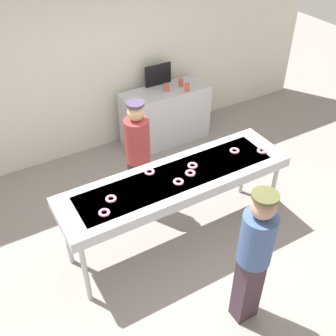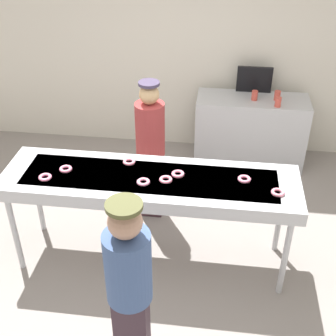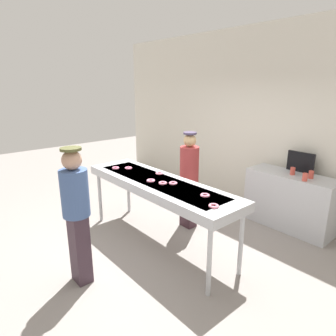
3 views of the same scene
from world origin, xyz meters
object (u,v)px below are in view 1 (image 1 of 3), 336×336
fryer_conveyor (176,181)px  customer_waiting (254,255)px  strawberry_donut_0 (150,172)px  strawberry_donut_6 (262,151)px  prep_counter (165,116)px  strawberry_donut_5 (104,213)px  strawberry_donut_2 (190,173)px  paper_cup_1 (167,87)px  menu_display (158,75)px  paper_cup_0 (187,87)px  paper_cup_2 (181,82)px  strawberry_donut_4 (235,151)px  strawberry_donut_7 (111,199)px  strawberry_donut_1 (178,182)px  worker_baker (138,154)px  strawberry_donut_3 (193,166)px

fryer_conveyor → customer_waiting: (0.07, -1.26, 0.01)m
strawberry_donut_0 → strawberry_donut_6: 1.39m
prep_counter → strawberry_donut_5: bearing=-132.0°
strawberry_donut_2 → paper_cup_1: bearing=67.0°
customer_waiting → menu_display: bearing=74.1°
paper_cup_0 → menu_display: menu_display is taller
strawberry_donut_0 → strawberry_donut_2: same height
strawberry_donut_5 → customer_waiting: size_ratio=0.07×
strawberry_donut_0 → customer_waiting: size_ratio=0.07×
strawberry_donut_6 → prep_counter: 2.17m
strawberry_donut_0 → prep_counter: bearing=55.6°
strawberry_donut_0 → paper_cup_2: bearing=49.7°
strawberry_donut_4 → strawberry_donut_6: 0.33m
strawberry_donut_4 → customer_waiting: size_ratio=0.07×
fryer_conveyor → prep_counter: bearing=63.4°
strawberry_donut_7 → prep_counter: size_ratio=0.08×
strawberry_donut_2 → customer_waiting: customer_waiting is taller
strawberry_donut_6 → strawberry_donut_7: size_ratio=1.00×
menu_display → strawberry_donut_6: bearing=-86.7°
customer_waiting → menu_display: 3.59m
strawberry_donut_1 → customer_waiting: bearing=-84.8°
fryer_conveyor → customer_waiting: size_ratio=1.62×
paper_cup_2 → customer_waiting: bearing=-110.5°
strawberry_donut_7 → prep_counter: strawberry_donut_7 is taller
strawberry_donut_7 → paper_cup_1: bearing=47.4°
strawberry_donut_7 → worker_baker: bearing=47.1°
strawberry_donut_3 → customer_waiting: 1.34m
strawberry_donut_1 → strawberry_donut_4: same height
paper_cup_1 → strawberry_donut_5: bearing=-132.5°
strawberry_donut_2 → paper_cup_2: paper_cup_2 is taller
strawberry_donut_4 → strawberry_donut_6: size_ratio=1.00×
paper_cup_0 → strawberry_donut_7: bearing=-139.1°
strawberry_donut_2 → worker_baker: worker_baker is taller
strawberry_donut_1 → strawberry_donut_6: bearing=-0.4°
paper_cup_2 → worker_baker: bearing=-138.0°
paper_cup_1 → worker_baker: bearing=-132.3°
strawberry_donut_5 → customer_waiting: customer_waiting is taller
strawberry_donut_4 → paper_cup_2: paper_cup_2 is taller
strawberry_donut_1 → menu_display: (1.03, 2.31, 0.08)m
strawberry_donut_7 → paper_cup_0: (2.06, 1.78, -0.03)m
paper_cup_0 → prep_counter: bearing=145.2°
strawberry_donut_1 → prep_counter: strawberry_donut_1 is taller
strawberry_donut_2 → menu_display: bearing=69.6°
strawberry_donut_1 → strawberry_donut_2: same height
strawberry_donut_1 → strawberry_donut_6: size_ratio=1.00×
strawberry_donut_0 → menu_display: menu_display is taller
worker_baker → strawberry_donut_7: bearing=31.6°
strawberry_donut_1 → paper_cup_1: size_ratio=0.98×
customer_waiting → paper_cup_0: bearing=67.5°
paper_cup_2 → paper_cup_0: bearing=-91.4°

